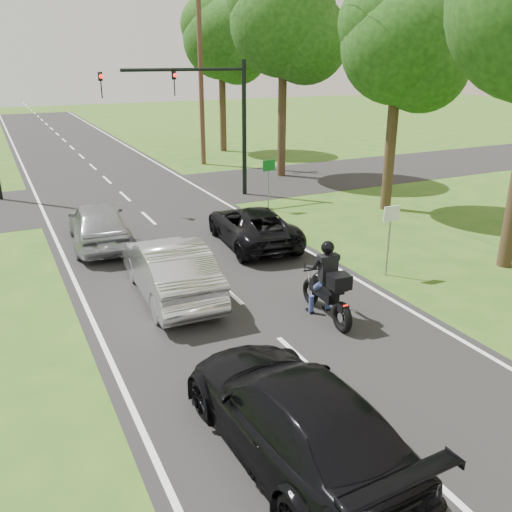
# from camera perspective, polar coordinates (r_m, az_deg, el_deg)

# --- Properties ---
(ground) EXTENTS (140.00, 140.00, 0.00)m
(ground) POSITION_cam_1_polar(r_m,az_deg,el_deg) (11.89, 4.75, -10.72)
(ground) COLOR #2A5618
(ground) RESTS_ON ground
(road) EXTENTS (8.00, 100.00, 0.01)m
(road) POSITION_cam_1_polar(r_m,az_deg,el_deg) (20.37, -9.73, 2.53)
(road) COLOR black
(road) RESTS_ON ground
(cross_road) EXTENTS (60.00, 7.00, 0.01)m
(cross_road) POSITION_cam_1_polar(r_m,az_deg,el_deg) (25.99, -13.62, 6.10)
(cross_road) COLOR black
(cross_road) RESTS_ON ground
(motorcycle_rider) EXTENTS (0.67, 2.34, 2.02)m
(motorcycle_rider) POSITION_cam_1_polar(r_m,az_deg,el_deg) (13.33, 7.58, -3.43)
(motorcycle_rider) COLOR black
(motorcycle_rider) RESTS_ON ground
(dark_suv) EXTENTS (2.58, 4.85, 1.30)m
(dark_suv) POSITION_cam_1_polar(r_m,az_deg,el_deg) (18.60, -0.39, 3.23)
(dark_suv) COLOR black
(dark_suv) RESTS_ON road
(silver_sedan) EXTENTS (1.85, 4.83, 1.57)m
(silver_sedan) POSITION_cam_1_polar(r_m,az_deg,el_deg) (14.62, -9.04, -1.30)
(silver_sedan) COLOR silver
(silver_sedan) RESTS_ON road
(silver_suv) EXTENTS (2.15, 4.63, 1.54)m
(silver_suv) POSITION_cam_1_polar(r_m,az_deg,el_deg) (19.19, -16.27, 3.31)
(silver_suv) COLOR #9EA1A6
(silver_suv) RESTS_ON road
(dark_car_behind) EXTENTS (2.29, 5.21, 1.49)m
(dark_car_behind) POSITION_cam_1_polar(r_m,az_deg,el_deg) (8.98, 4.02, -16.34)
(dark_car_behind) COLOR black
(dark_car_behind) RESTS_ON road
(traffic_signal) EXTENTS (6.38, 0.44, 6.00)m
(traffic_signal) POSITION_cam_1_polar(r_m,az_deg,el_deg) (24.37, -5.39, 15.53)
(traffic_signal) COLOR black
(traffic_signal) RESTS_ON ground
(utility_pole_far) EXTENTS (1.60, 0.28, 10.00)m
(utility_pole_far) POSITION_cam_1_polar(r_m,az_deg,el_deg) (32.81, -5.83, 18.37)
(utility_pole_far) COLOR brown
(utility_pole_far) RESTS_ON ground
(sign_white) EXTENTS (0.55, 0.07, 2.12)m
(sign_white) POSITION_cam_1_polar(r_m,az_deg,el_deg) (16.04, 13.99, 3.32)
(sign_white) COLOR slate
(sign_white) RESTS_ON ground
(sign_green) EXTENTS (0.55, 0.07, 2.12)m
(sign_green) POSITION_cam_1_polar(r_m,az_deg,el_deg) (22.63, 1.35, 8.76)
(sign_green) COLOR slate
(sign_green) RESTS_ON ground
(tree_row_c) EXTENTS (4.80, 4.65, 8.76)m
(tree_row_c) POSITION_cam_1_polar(r_m,az_deg,el_deg) (23.10, 15.60, 19.88)
(tree_row_c) COLOR #332316
(tree_row_c) RESTS_ON ground
(tree_row_d) EXTENTS (5.76, 5.58, 10.45)m
(tree_row_d) POSITION_cam_1_polar(r_m,az_deg,el_deg) (29.29, 3.72, 22.81)
(tree_row_d) COLOR #332316
(tree_row_d) RESTS_ON ground
(tree_row_e) EXTENTS (5.28, 5.12, 9.61)m
(tree_row_e) POSITION_cam_1_polar(r_m,az_deg,el_deg) (37.53, -3.10, 21.33)
(tree_row_e) COLOR #332316
(tree_row_e) RESTS_ON ground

